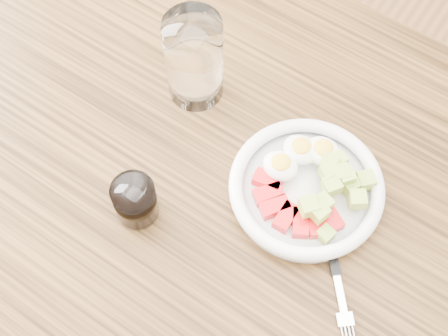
# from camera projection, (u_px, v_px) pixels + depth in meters

# --- Properties ---
(ground) EXTENTS (4.00, 4.00, 0.00)m
(ground) POSITION_uv_depth(u_px,v_px,m) (225.00, 306.00, 1.68)
(ground) COLOR brown
(ground) RESTS_ON ground
(dining_table) EXTENTS (1.50, 0.90, 0.77)m
(dining_table) POSITION_uv_depth(u_px,v_px,m) (226.00, 209.00, 1.08)
(dining_table) COLOR brown
(dining_table) RESTS_ON ground
(bowl) EXTENTS (0.24, 0.24, 0.06)m
(bowl) POSITION_uv_depth(u_px,v_px,m) (307.00, 186.00, 0.96)
(bowl) COLOR white
(bowl) RESTS_ON dining_table
(fork) EXTENTS (0.15, 0.17, 0.01)m
(fork) POSITION_uv_depth(u_px,v_px,m) (333.00, 261.00, 0.93)
(fork) COLOR black
(fork) RESTS_ON dining_table
(water_glass) EXTENTS (0.09, 0.09, 0.17)m
(water_glass) POSITION_uv_depth(u_px,v_px,m) (194.00, 60.00, 0.99)
(water_glass) COLOR white
(water_glass) RESTS_ON dining_table
(coffee_glass) EXTENTS (0.07, 0.07, 0.08)m
(coffee_glass) POSITION_uv_depth(u_px,v_px,m) (135.00, 201.00, 0.93)
(coffee_glass) COLOR white
(coffee_glass) RESTS_ON dining_table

